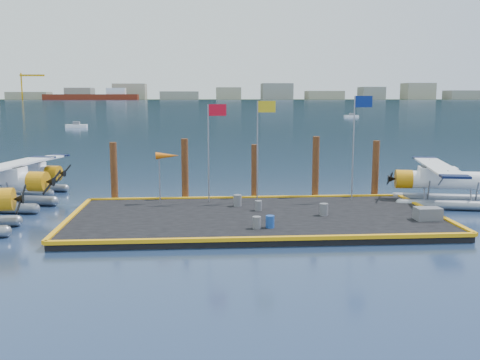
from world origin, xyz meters
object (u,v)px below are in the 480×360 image
at_px(flagpole_yellow, 261,135).
at_px(seaplane_d, 444,183).
at_px(windsock, 167,157).
at_px(piling_2, 255,174).
at_px(seaplane_c, 26,174).
at_px(crate, 428,214).
at_px(drum_3, 257,222).
at_px(flagpole_blue, 357,132).
at_px(piling_4, 375,171).
at_px(flagpole_red, 212,137).
at_px(drum_2, 324,209).
at_px(drum_0, 237,200).
at_px(piling_3, 316,169).
at_px(seaplane_b, 0,184).
at_px(piling_0, 114,174).
at_px(drum_5, 258,206).
at_px(drum_1, 270,222).
at_px(piling_1, 185,171).

bearing_deg(flagpole_yellow, seaplane_d, -2.14).
distance_m(windsock, piling_2, 5.90).
bearing_deg(seaplane_c, crate, 80.18).
relative_size(drum_3, piling_2, 0.16).
relative_size(seaplane_d, flagpole_blue, 1.50).
relative_size(flagpole_yellow, piling_2, 1.63).
bearing_deg(drum_3, piling_4, 44.09).
distance_m(flagpole_red, piling_2, 4.07).
bearing_deg(drum_3, drum_2, 33.85).
height_order(drum_0, flagpole_red, flagpole_red).
bearing_deg(flagpole_yellow, piling_3, 22.85).
bearing_deg(piling_3, flagpole_red, -166.75).
distance_m(drum_2, flagpole_blue, 6.47).
height_order(seaplane_b, piling_0, piling_0).
height_order(drum_0, piling_3, piling_3).
height_order(seaplane_d, drum_2, seaplane_d).
distance_m(flagpole_blue, piling_4, 3.61).
height_order(drum_2, piling_2, piling_2).
relative_size(piling_3, piling_4, 1.07).
distance_m(drum_2, drum_5, 3.77).
relative_size(drum_5, flagpole_blue, 0.09).
distance_m(drum_1, piling_0, 12.30).
bearing_deg(drum_3, drum_0, 96.11).
bearing_deg(crate, drum_2, 164.22).
bearing_deg(crate, seaplane_c, 154.25).
bearing_deg(drum_1, seaplane_b, 154.31).
distance_m(drum_1, flagpole_blue, 10.03).
bearing_deg(crate, piling_1, 150.78).
height_order(flagpole_red, piling_2, flagpole_red).
bearing_deg(drum_3, flagpole_yellow, 82.23).
relative_size(drum_1, piling_1, 0.15).
xyz_separation_m(drum_2, piling_4, (4.75, 5.79, 1.27)).
xyz_separation_m(seaplane_d, flagpole_red, (-14.52, 0.43, 2.89)).
height_order(windsock, piling_1, piling_1).
bearing_deg(piling_3, drum_1, -115.91).
bearing_deg(flagpole_red, seaplane_b, 176.30).
distance_m(seaplane_b, seaplane_d, 27.60).
relative_size(drum_0, crate, 0.51).
relative_size(flagpole_blue, piling_3, 1.51).
bearing_deg(piling_4, drum_3, -135.91).
distance_m(drum_5, flagpole_red, 5.26).
xyz_separation_m(seaplane_c, flagpole_yellow, (16.17, -6.13, 3.15)).
distance_m(seaplane_d, piling_0, 20.83).
height_order(drum_5, flagpole_yellow, flagpole_yellow).
bearing_deg(flagpole_yellow, drum_1, -92.20).
distance_m(drum_1, piling_4, 11.68).
bearing_deg(seaplane_c, drum_1, 66.93).
relative_size(drum_1, drum_5, 1.08).
relative_size(drum_3, flagpole_blue, 0.09).
distance_m(drum_1, drum_2, 4.19).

